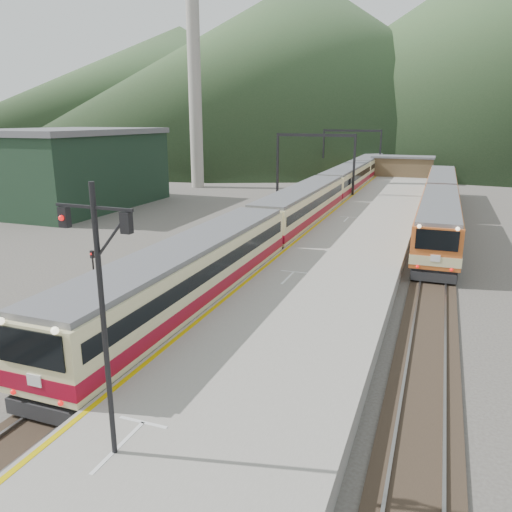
% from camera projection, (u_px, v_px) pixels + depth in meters
% --- Properties ---
extents(track_main, '(2.60, 200.00, 0.23)m').
position_uv_depth(track_main, '(305.00, 227.00, 45.87)').
color(track_main, black).
rests_on(track_main, ground).
extents(track_far, '(2.60, 200.00, 0.23)m').
position_uv_depth(track_far, '(254.00, 223.00, 47.55)').
color(track_far, black).
rests_on(track_far, ground).
extents(track_second, '(2.60, 200.00, 0.23)m').
position_uv_depth(track_second, '(437.00, 236.00, 42.03)').
color(track_second, black).
rests_on(track_second, ground).
extents(platform, '(8.00, 100.00, 1.00)m').
position_uv_depth(platform, '(363.00, 231.00, 42.08)').
color(platform, gray).
rests_on(platform, ground).
extents(gantry_near, '(9.55, 0.25, 8.00)m').
position_uv_depth(gantry_near, '(315.00, 154.00, 58.93)').
color(gantry_near, black).
rests_on(gantry_near, ground).
extents(gantry_far, '(9.55, 0.25, 8.00)m').
position_uv_depth(gantry_far, '(352.00, 145.00, 81.53)').
color(gantry_far, black).
rests_on(gantry_far, ground).
extents(warehouse, '(14.50, 20.50, 8.60)m').
position_uv_depth(warehouse, '(68.00, 168.00, 55.91)').
color(warehouse, black).
rests_on(warehouse, ground).
extents(smokestack, '(1.80, 1.80, 30.00)m').
position_uv_depth(smokestack, '(195.00, 79.00, 69.16)').
color(smokestack, '#9E998E').
rests_on(smokestack, ground).
extents(station_shed, '(9.40, 4.40, 3.10)m').
position_uv_depth(station_shed, '(403.00, 166.00, 77.70)').
color(station_shed, brown).
rests_on(station_shed, platform).
extents(hill_a, '(180.00, 180.00, 60.00)m').
position_uv_depth(hill_a, '(306.00, 63.00, 186.94)').
color(hill_a, '#314D2B').
rests_on(hill_a, ground).
extents(hill_b, '(220.00, 220.00, 75.00)m').
position_uv_depth(hill_b, '(504.00, 46.00, 197.73)').
color(hill_b, '#314D2B').
rests_on(hill_b, ground).
extents(hill_d, '(200.00, 200.00, 55.00)m').
position_uv_depth(hill_d, '(182.00, 83.00, 259.55)').
color(hill_d, '#314D2B').
rests_on(hill_d, ground).
extents(main_train, '(3.12, 85.50, 3.81)m').
position_uv_depth(main_train, '(328.00, 190.00, 54.18)').
color(main_train, beige).
rests_on(main_train, track_main).
extents(second_train, '(2.93, 39.88, 3.57)m').
position_uv_depth(second_train, '(440.00, 202.00, 47.25)').
color(second_train, '#C05721').
rests_on(second_train, track_second).
extents(signal_mast, '(2.20, 0.25, 7.25)m').
position_uv_depth(signal_mast, '(101.00, 298.00, 12.22)').
color(signal_mast, black).
rests_on(signal_mast, platform).
extents(short_signal_b, '(0.25, 0.21, 2.27)m').
position_uv_depth(short_signal_b, '(199.00, 244.00, 33.67)').
color(short_signal_b, black).
rests_on(short_signal_b, ground).
extents(short_signal_c, '(0.26, 0.21, 2.27)m').
position_uv_depth(short_signal_c, '(93.00, 264.00, 29.06)').
color(short_signal_c, black).
rests_on(short_signal_c, ground).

